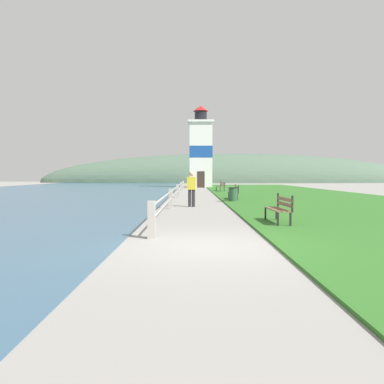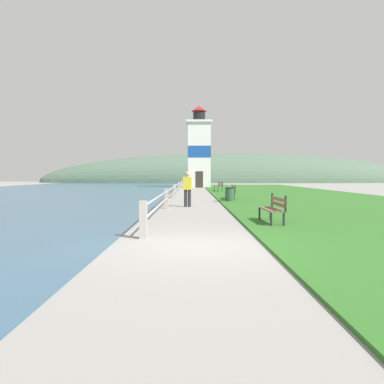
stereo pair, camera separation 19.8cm
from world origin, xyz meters
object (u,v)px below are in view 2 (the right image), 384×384
object	(u,v)px
park_bench_far	(220,186)
trash_bin	(231,195)
park_bench_near	(275,207)
park_bench_midway	(232,191)
lighthouse	(200,151)
person_strolling	(189,188)

from	to	relation	value
park_bench_far	trash_bin	world-z (taller)	park_bench_far
park_bench_near	park_bench_far	bearing A→B (deg)	-91.73
park_bench_near	park_bench_midway	distance (m)	11.39
park_bench_midway	lighthouse	distance (m)	24.28
person_strolling	trash_bin	xyz separation A→B (m)	(2.36, 3.18, -0.50)
trash_bin	park_bench_midway	bearing A→B (deg)	81.25
park_bench_midway	person_strolling	distance (m)	5.61
park_bench_near	trash_bin	size ratio (longest dim) A/B	1.97
trash_bin	lighthouse	bearing A→B (deg)	92.80
park_bench_near	person_strolling	distance (m)	7.04
park_bench_far	trash_bin	bearing A→B (deg)	81.81
park_bench_near	park_bench_midway	xyz separation A→B (m)	(-0.14, 11.39, 0.00)
park_bench_midway	person_strolling	size ratio (longest dim) A/B	1.09
park_bench_near	person_strolling	size ratio (longest dim) A/B	0.97
lighthouse	person_strolling	size ratio (longest dim) A/B	5.97
lighthouse	park_bench_far	bearing A→B (deg)	-82.56
lighthouse	park_bench_near	bearing A→B (deg)	-87.31
park_bench_far	person_strolling	size ratio (longest dim) A/B	1.18
park_bench_far	park_bench_near	bearing A→B (deg)	83.46
person_strolling	park_bench_midway	bearing A→B (deg)	-19.25
park_bench_midway	park_bench_near	bearing A→B (deg)	91.32
park_bench_far	lighthouse	world-z (taller)	lighthouse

